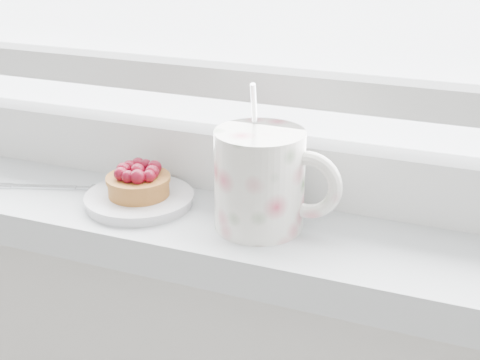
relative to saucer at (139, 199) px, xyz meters
The scene contains 4 objects.
saucer is the anchor object (origin of this frame).
raspberry_tart 0.02m from the saucer, 47.37° to the left, with size 0.07×0.07×0.04m.
floral_mug 0.16m from the saucer, ahead, with size 0.14×0.10×0.15m.
fork 0.11m from the saucer, behind, with size 0.16×0.07×0.00m.
Camera 1 is at (0.28, 1.28, 1.26)m, focal length 50.00 mm.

